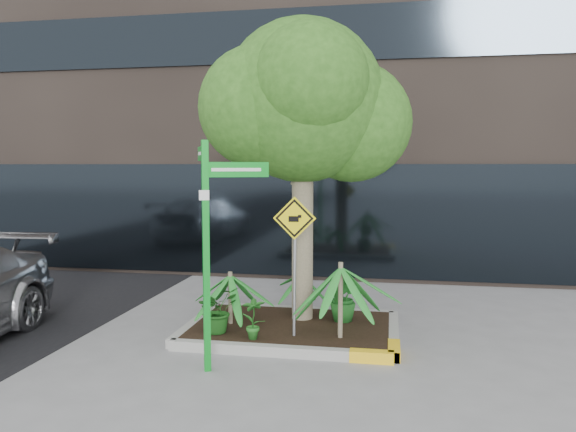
# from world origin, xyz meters

# --- Properties ---
(ground) EXTENTS (80.00, 80.00, 0.00)m
(ground) POSITION_xyz_m (0.00, 0.00, 0.00)
(ground) COLOR gray
(ground) RESTS_ON ground
(planter) EXTENTS (3.35, 2.36, 0.15)m
(planter) POSITION_xyz_m (0.23, 0.27, 0.10)
(planter) COLOR #9E9E99
(planter) RESTS_ON ground
(tree) EXTENTS (3.38, 2.99, 5.06)m
(tree) POSITION_xyz_m (0.31, 0.72, 3.70)
(tree) COLOR gray
(tree) RESTS_ON ground
(palm_front) EXTENTS (1.26, 1.26, 1.40)m
(palm_front) POSITION_xyz_m (1.02, -0.25, 1.20)
(palm_front) COLOR gray
(palm_front) RESTS_ON ground
(palm_left) EXTENTS (0.94, 0.94, 1.05)m
(palm_left) POSITION_xyz_m (-0.77, 0.17, 0.93)
(palm_left) COLOR gray
(palm_left) RESTS_ON ground
(palm_back) EXTENTS (0.80, 0.80, 0.89)m
(palm_back) POSITION_xyz_m (0.24, 1.00, 0.81)
(palm_back) COLOR gray
(palm_back) RESTS_ON ground
(shrub_a) EXTENTS (0.86, 0.86, 0.69)m
(shrub_a) POSITION_xyz_m (-0.84, -0.32, 0.49)
(shrub_a) COLOR #1A5217
(shrub_a) RESTS_ON planter
(shrub_b) EXTENTS (0.60, 0.60, 0.76)m
(shrub_b) POSITION_xyz_m (0.98, 0.63, 0.53)
(shrub_b) COLOR #1B5A1C
(shrub_b) RESTS_ON planter
(shrub_c) EXTENTS (0.43, 0.43, 0.63)m
(shrub_c) POSITION_xyz_m (-0.21, -0.55, 0.47)
(shrub_c) COLOR #236A20
(shrub_c) RESTS_ON planter
(shrub_d) EXTENTS (0.60, 0.60, 0.79)m
(shrub_d) POSITION_xyz_m (1.01, 0.66, 0.54)
(shrub_d) COLOR #1A5A1D
(shrub_d) RESTS_ON planter
(street_sign_post) EXTENTS (1.11, 0.83, 2.99)m
(street_sign_post) POSITION_xyz_m (-0.57, -1.42, 1.85)
(street_sign_post) COLOR #0C8E21
(street_sign_post) RESTS_ON ground
(cattle_sign) EXTENTS (0.64, 0.22, 2.07)m
(cattle_sign) POSITION_xyz_m (0.34, -0.23, 1.55)
(cattle_sign) COLOR slate
(cattle_sign) RESTS_ON ground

